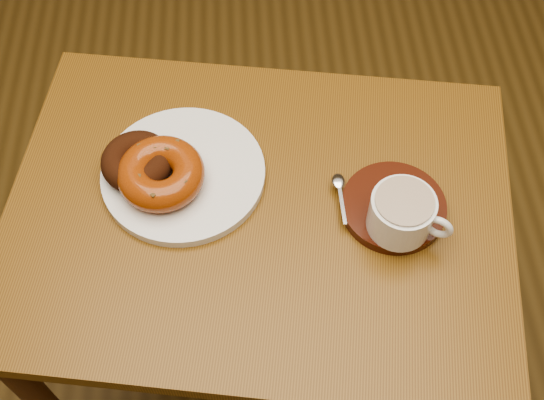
{
  "coord_description": "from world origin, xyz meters",
  "views": [
    {
      "loc": [
        -0.07,
        -0.69,
        1.54
      ],
      "look_at": [
        -0.04,
        -0.16,
        0.71
      ],
      "focal_mm": 45.0,
      "sensor_mm": 36.0,
      "label": 1
    }
  ],
  "objects_px": {
    "cafe_table": "(260,245)",
    "saucer": "(393,207)",
    "donut_plate": "(183,174)",
    "coffee_cup": "(402,213)"
  },
  "relations": [
    {
      "from": "donut_plate",
      "to": "coffee_cup",
      "type": "bearing_deg",
      "value": -19.9
    },
    {
      "from": "cafe_table",
      "to": "donut_plate",
      "type": "height_order",
      "value": "donut_plate"
    },
    {
      "from": "cafe_table",
      "to": "coffee_cup",
      "type": "height_order",
      "value": "coffee_cup"
    },
    {
      "from": "cafe_table",
      "to": "saucer",
      "type": "bearing_deg",
      "value": 5.12
    },
    {
      "from": "donut_plate",
      "to": "coffee_cup",
      "type": "height_order",
      "value": "coffee_cup"
    },
    {
      "from": "cafe_table",
      "to": "coffee_cup",
      "type": "relative_size",
      "value": 7.31
    },
    {
      "from": "donut_plate",
      "to": "saucer",
      "type": "bearing_deg",
      "value": -13.95
    },
    {
      "from": "cafe_table",
      "to": "donut_plate",
      "type": "relative_size",
      "value": 3.34
    },
    {
      "from": "donut_plate",
      "to": "saucer",
      "type": "distance_m",
      "value": 0.31
    },
    {
      "from": "donut_plate",
      "to": "saucer",
      "type": "relative_size",
      "value": 1.62
    }
  ]
}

